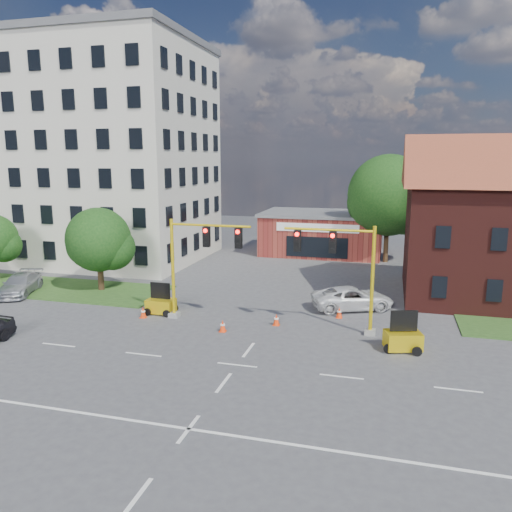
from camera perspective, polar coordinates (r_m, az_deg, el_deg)
name	(u,v)px	position (r m, az deg, el deg)	size (l,w,h in m)	color
ground	(237,365)	(24.66, -2.17, -12.34)	(120.00, 120.00, 0.00)	#49484B
grass_verge_nw	(30,286)	(42.56, -24.45, -3.16)	(22.00, 6.00, 0.08)	#284A1B
lane_markings	(216,393)	(22.09, -4.58, -15.30)	(60.00, 36.00, 0.01)	white
office_block	(106,153)	(51.08, -16.78, 11.23)	(18.40, 15.40, 20.60)	beige
brick_shop	(323,233)	(52.56, 7.61, 2.67)	(12.40, 8.40, 4.30)	maroon
tree_large	(393,198)	(48.79, 15.36, 6.39)	(8.02, 7.63, 10.20)	#311D12
tree_nw_front	(102,242)	(38.65, -17.18, 1.55)	(4.99, 4.76, 6.26)	#311D12
signal_mast_west	(197,257)	(30.32, -6.71, -0.16)	(5.30, 0.60, 6.20)	gray
signal_mast_east	(343,265)	(28.30, 9.90, -1.07)	(5.30, 0.60, 6.20)	gray
trailer_west	(161,304)	(32.64, -10.82, -5.45)	(1.74, 1.18, 1.95)	yellow
trailer_east	(403,338)	(27.25, 16.44, -9.03)	(2.07, 1.67, 2.05)	yellow
cone_a	(143,313)	(32.12, -12.78, -6.32)	(0.40, 0.40, 0.70)	#FF3C0D
cone_b	(223,326)	(28.98, -3.83, -7.99)	(0.40, 0.40, 0.70)	#FF3C0D
cone_c	(276,320)	(30.00, 2.34, -7.30)	(0.40, 0.40, 0.70)	#FF3C0D
cone_d	(339,313)	(31.75, 9.49, -6.40)	(0.40, 0.40, 0.70)	#FF3C0D
pickup_white	(352,298)	(33.59, 10.97, -4.75)	(2.46, 5.33, 1.48)	white
sedan_silver_rear	(20,284)	(40.46, -25.35, -2.94)	(2.03, 4.99, 1.45)	#A8AAAF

